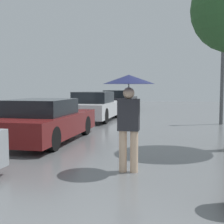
# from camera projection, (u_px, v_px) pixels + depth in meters

# --- Properties ---
(pedestrian) EXTENTS (0.92, 0.92, 1.74)m
(pedestrian) POSITION_uv_depth(u_px,v_px,m) (129.00, 97.00, 5.50)
(pedestrian) COLOR beige
(pedestrian) RESTS_ON ground_plane
(parked_car_second) EXTENTS (1.77, 4.19, 1.18)m
(parked_car_second) POSITION_uv_depth(u_px,v_px,m) (44.00, 121.00, 8.74)
(parked_car_second) COLOR maroon
(parked_car_second) RESTS_ON ground_plane
(parked_car_third) EXTENTS (1.75, 4.24, 1.29)m
(parked_car_third) POSITION_uv_depth(u_px,v_px,m) (94.00, 107.00, 14.12)
(parked_car_third) COLOR silver
(parked_car_third) RESTS_ON ground_plane
(parked_car_farthest) EXTENTS (1.81, 4.54, 1.28)m
(parked_car_farthest) POSITION_uv_depth(u_px,v_px,m) (119.00, 101.00, 20.25)
(parked_car_farthest) COLOR black
(parked_car_farthest) RESTS_ON ground_plane
(street_lamp) EXTENTS (0.35, 0.35, 4.11)m
(street_lamp) POSITION_uv_depth(u_px,v_px,m) (223.00, 59.00, 12.40)
(street_lamp) COLOR #515456
(street_lamp) RESTS_ON ground_plane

